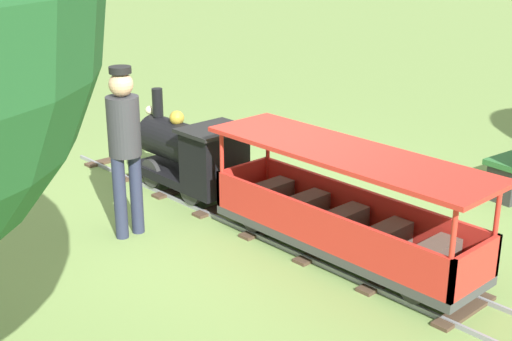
% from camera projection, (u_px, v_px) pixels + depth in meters
% --- Properties ---
extents(ground_plane, '(60.00, 60.00, 0.00)m').
position_uv_depth(ground_plane, '(253.00, 221.00, 6.99)').
color(ground_plane, '#75934C').
extents(track, '(0.71, 6.40, 0.04)m').
position_uv_depth(track, '(270.00, 227.00, 6.81)').
color(track, gray).
rests_on(track, ground_plane).
extents(locomotive, '(0.67, 1.45, 1.06)m').
position_uv_depth(locomotive, '(191.00, 153.00, 7.49)').
color(locomotive, black).
rests_on(locomotive, ground_plane).
extents(passenger_car, '(0.77, 2.70, 0.97)m').
position_uv_depth(passenger_car, '(343.00, 215.00, 6.06)').
color(passenger_car, '#3F3F3F').
rests_on(passenger_car, ground_plane).
extents(conductor_person, '(0.30, 0.30, 1.62)m').
position_uv_depth(conductor_person, '(125.00, 139.00, 6.38)').
color(conductor_person, '#282D47').
rests_on(conductor_person, ground_plane).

